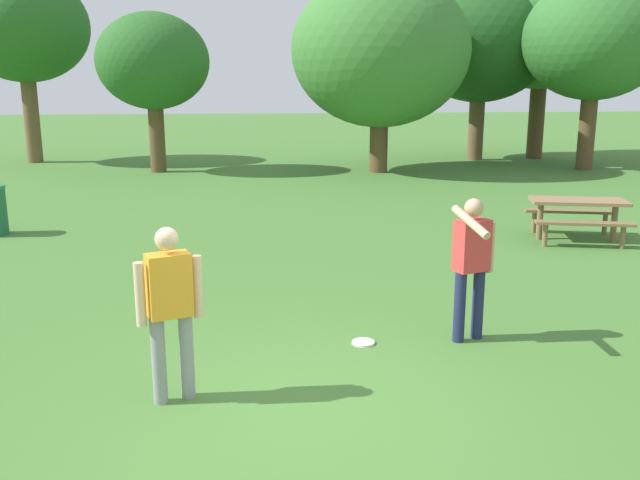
% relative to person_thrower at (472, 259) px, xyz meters
% --- Properties ---
extents(ground_plane, '(120.00, 120.00, 0.00)m').
position_rel_person_thrower_xyz_m(ground_plane, '(-2.09, -1.51, -0.96)').
color(ground_plane, '#447530').
extents(person_thrower, '(0.58, 0.80, 1.64)m').
position_rel_person_thrower_xyz_m(person_thrower, '(0.00, 0.00, 0.00)').
color(person_thrower, '#1E234C').
rests_on(person_thrower, ground).
extents(person_catcher, '(0.58, 0.34, 1.64)m').
position_rel_person_thrower_xyz_m(person_catcher, '(-3.20, -1.14, -0.02)').
color(person_catcher, gray).
rests_on(person_catcher, ground).
extents(frisbee, '(0.26, 0.26, 0.03)m').
position_rel_person_thrower_xyz_m(frisbee, '(-1.21, 0.02, -0.95)').
color(frisbee, white).
rests_on(frisbee, ground).
extents(picnic_table_near, '(2.00, 1.80, 0.77)m').
position_rel_person_thrower_xyz_m(picnic_table_near, '(3.63, 4.64, -0.40)').
color(picnic_table_near, olive).
rests_on(picnic_table_near, ground).
extents(tree_tall_left, '(4.57, 4.57, 6.76)m').
position_rel_person_thrower_xyz_m(tree_tall_left, '(-10.13, 18.94, 3.81)').
color(tree_tall_left, brown).
rests_on(tree_tall_left, ground).
extents(tree_broad_center, '(3.57, 3.57, 5.06)m').
position_rel_person_thrower_xyz_m(tree_broad_center, '(-5.28, 15.64, 2.54)').
color(tree_broad_center, brown).
rests_on(tree_broad_center, ground).
extents(tree_far_right, '(5.66, 5.66, 6.27)m').
position_rel_person_thrower_xyz_m(tree_far_right, '(1.91, 14.77, 2.89)').
color(tree_far_right, brown).
rests_on(tree_far_right, ground).
extents(tree_slender_mid, '(5.30, 5.30, 6.65)m').
position_rel_person_thrower_xyz_m(tree_slender_mid, '(6.26, 17.87, 3.42)').
color(tree_slender_mid, brown).
rests_on(tree_slender_mid, ground).
extents(tree_back_left, '(5.94, 5.94, 7.67)m').
position_rel_person_thrower_xyz_m(tree_back_left, '(8.76, 18.20, 4.16)').
color(tree_back_left, brown).
rests_on(tree_back_left, ground).
extents(tree_back_right, '(4.64, 4.64, 6.24)m').
position_rel_person_thrower_xyz_m(tree_back_right, '(8.95, 14.61, 3.28)').
color(tree_back_right, brown).
rests_on(tree_back_right, ground).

